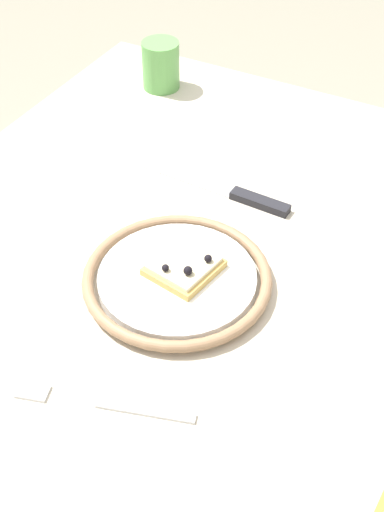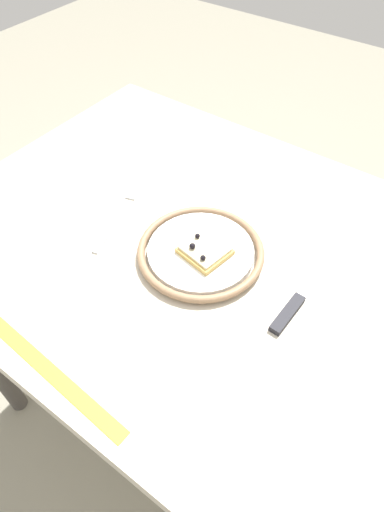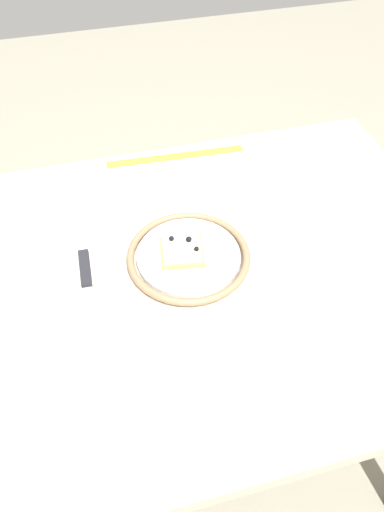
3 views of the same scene
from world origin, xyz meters
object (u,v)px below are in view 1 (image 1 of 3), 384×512
knife (240,196)px  dining_table (159,328)px  pizza_slice_near (184,266)px  cup (161,65)px  plate (177,279)px  fork (103,403)px

knife → dining_table: bearing=174.3°
pizza_slice_near → cup: size_ratio=1.11×
dining_table → plate: (0.01, -0.03, 0.10)m
dining_table → plate: bearing=-77.8°
plate → cup: 0.50m
cup → fork: bearing=-155.4°
pizza_slice_near → fork: bearing=-176.4°
dining_table → plate: size_ratio=4.55×
dining_table → cup: (0.43, 0.24, 0.13)m
fork → cup: cup is taller
knife → fork: size_ratio=1.22×
cup → knife: bearing=-130.8°
dining_table → knife: bearing=-5.7°
dining_table → pizza_slice_near: size_ratio=11.67×
plate → knife: plate is taller
pizza_slice_near → knife: (0.19, 0.01, -0.02)m
dining_table → pizza_slice_near: (0.02, -0.03, 0.12)m
pizza_slice_near → dining_table: bearing=119.1°
pizza_slice_near → fork: size_ratio=0.48×
plate → fork: size_ratio=1.22×
pizza_slice_near → fork: pizza_slice_near is taller
dining_table → fork: fork is taller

